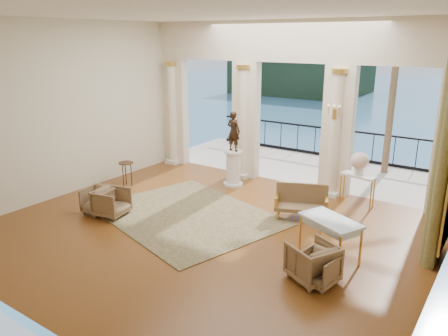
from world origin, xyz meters
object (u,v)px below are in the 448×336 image
Objects in this scene: armchair_d at (111,201)px; console_table at (358,180)px; armchair_a at (99,199)px; statue at (234,131)px; armchair_b at (318,267)px; armchair_c at (313,260)px; game_table at (331,223)px; settee at (301,202)px; pedestal at (233,169)px; side_table at (126,166)px.

armchair_d is 5.98m from console_table.
console_table is at bearing 25.46° from armchair_a.
console_table is (4.93, 3.92, 0.33)m from armchair_a.
statue is 3.54m from console_table.
console_table is at bearing -170.62° from statue.
armchair_c is at bearing 164.50° from armchair_b.
armchair_a is at bearing -170.90° from armchair_b.
armchair_b is 1.07m from game_table.
armchair_c is 1.04× the size of armchair_d.
armchair_a reaches higher than armchair_b.
armchair_a is at bearing -62.11° from armchair_c.
console_table reaches higher than game_table.
armchair_c is 0.57× the size of settee.
armchair_b is 0.56× the size of statue.
statue is at bearing 148.23° from armchair_b.
armchair_b is 3.99m from console_table.
game_table is (-0.19, 0.97, 0.40)m from armchair_b.
armchair_a is 5.45m from armchair_c.
game_table is (4.99, 0.93, 0.35)m from armchair_d.
pedestal is at bearing -161.76° from console_table.
armchair_b is 0.83× the size of armchair_c.
statue is (-2.58, 1.04, 1.17)m from settee.
statue is at bearing -161.76° from console_table.
armchair_a is 6.31m from console_table.
armchair_a is 0.52× the size of game_table.
armchair_b is at bearing -69.50° from console_table.
statue reaches higher than pedestal.
armchair_d is (-5.18, 0.03, 0.05)m from armchair_b.
game_table is at bearing 110.33° from armchair_b.
pedestal is 0.92× the size of statue.
armchair_c is at bearing -83.35° from settee.
armchair_a is 2.01m from side_table.
armchair_c is at bearing -14.98° from side_table.
statue is (-3.91, 3.44, 1.19)m from armchair_c.
armchair_c is 6.60m from side_table.
pedestal is 1.08m from statue.
armchair_a is 0.75× the size of console_table.
console_table is at bearing 123.47° from game_table.
armchair_a and side_table have the same top height.
pedestal reaches higher than armchair_d.
settee is at bearing 160.34° from statue.
console_table is at bearing -145.14° from armchair_c.
armchair_b is at bearing -40.89° from pedestal.
game_table reaches higher than armchair_a.
armchair_a is at bearing -145.09° from game_table.
statue is (1.53, 3.50, 1.22)m from armchair_a.
armchair_c reaches higher than armchair_b.
settee is at bearing -107.99° from console_table.
armchair_d is 0.55× the size of game_table.
armchair_a is 4.80m from settee.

